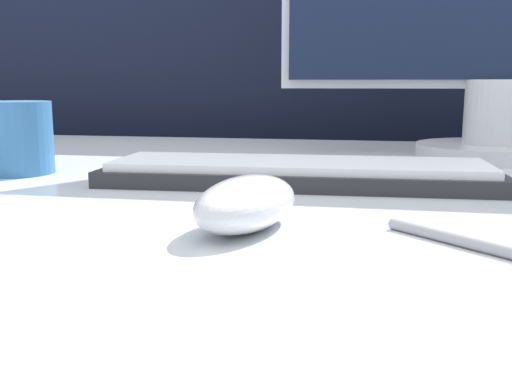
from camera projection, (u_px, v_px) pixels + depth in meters
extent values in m
cube|color=black|center=(314.00, 184.00, 1.24)|extent=(5.00, 0.03, 1.20)
ellipsoid|color=silver|center=(247.00, 203.00, 0.42)|extent=(0.08, 0.12, 0.04)
cube|color=#28282D|center=(298.00, 176.00, 0.61)|extent=(0.41, 0.14, 0.02)
cube|color=white|center=(298.00, 164.00, 0.61)|extent=(0.38, 0.12, 0.01)
cylinder|color=silver|center=(492.00, 151.00, 0.82)|extent=(0.20, 0.20, 0.02)
cylinder|color=silver|center=(495.00, 112.00, 0.81)|extent=(0.08, 0.08, 0.09)
cylinder|color=teal|center=(15.00, 138.00, 0.68)|extent=(0.08, 0.08, 0.08)
cylinder|color=#99999E|center=(477.00, 244.00, 0.37)|extent=(0.11, 0.10, 0.01)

